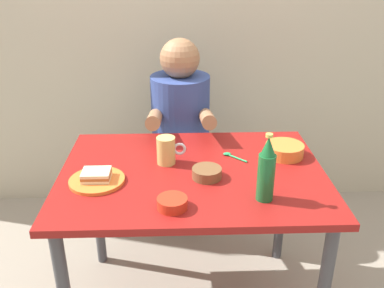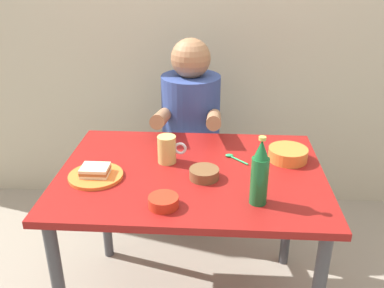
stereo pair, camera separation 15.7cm
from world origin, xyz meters
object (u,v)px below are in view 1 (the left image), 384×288
at_px(beer_bottle, 266,171).
at_px(sandwich, 96,175).
at_px(beer_mug, 167,150).
at_px(dining_table, 192,190).
at_px(soup_bowl_orange, 284,150).
at_px(stool, 181,179).
at_px(plate_orange, 97,180).
at_px(person_seated, 180,113).

bearing_deg(beer_bottle, sandwich, 167.10).
distance_m(sandwich, beer_mug, 0.32).
bearing_deg(beer_bottle, dining_table, 138.61).
xyz_separation_m(beer_bottle, soup_bowl_orange, (0.16, 0.35, -0.09)).
bearing_deg(stool, soup_bowl_orange, -47.61).
relative_size(plate_orange, beer_mug, 1.75).
bearing_deg(soup_bowl_orange, person_seated, 133.03).
distance_m(sandwich, soup_bowl_orange, 0.82).
bearing_deg(beer_bottle, person_seated, 109.59).
xyz_separation_m(person_seated, soup_bowl_orange, (0.46, -0.49, 0.01)).
bearing_deg(dining_table, person_seated, 94.01).
xyz_separation_m(stool, soup_bowl_orange, (0.46, -0.50, 0.42)).
bearing_deg(plate_orange, dining_table, 11.90).
relative_size(dining_table, beer_mug, 8.73).
bearing_deg(sandwich, plate_orange, -165.96).
relative_size(sandwich, beer_mug, 0.87).
height_order(beer_bottle, soup_bowl_orange, beer_bottle).
xyz_separation_m(stool, beer_mug, (-0.06, -0.55, 0.45)).
height_order(stool, person_seated, person_seated).
bearing_deg(person_seated, stool, 90.00).
bearing_deg(beer_mug, person_seated, 83.28).
height_order(stool, sandwich, sandwich).
relative_size(dining_table, plate_orange, 5.00).
xyz_separation_m(beer_mug, beer_bottle, (0.37, -0.30, 0.06)).
relative_size(dining_table, person_seated, 1.53).
distance_m(dining_table, sandwich, 0.41).
height_order(person_seated, beer_mug, person_seated).
xyz_separation_m(dining_table, sandwich, (-0.38, -0.08, 0.13)).
distance_m(dining_table, beer_bottle, 0.40).
distance_m(person_seated, beer_mug, 0.55).
relative_size(stool, person_seated, 0.63).
height_order(stool, beer_bottle, beer_bottle).
relative_size(sandwich, soup_bowl_orange, 0.65).
bearing_deg(person_seated, plate_orange, -115.84).
bearing_deg(stool, sandwich, -115.49).
relative_size(stool, soup_bowl_orange, 2.65).
relative_size(person_seated, beer_mug, 5.71).
relative_size(person_seated, soup_bowl_orange, 4.23).
height_order(person_seated, sandwich, person_seated).
bearing_deg(plate_orange, stool, 64.51).
distance_m(plate_orange, sandwich, 0.02).
bearing_deg(sandwich, person_seated, 64.16).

